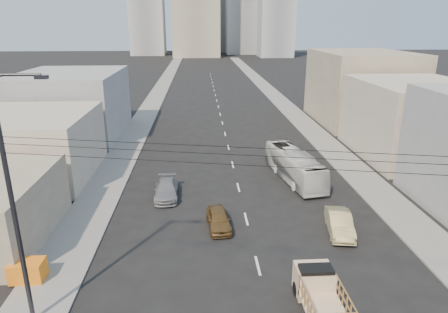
{
  "coord_description": "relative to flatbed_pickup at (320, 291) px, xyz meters",
  "views": [
    {
      "loc": [
        -3.29,
        -12.34,
        13.7
      ],
      "look_at": [
        -1.38,
        18.2,
        3.5
      ],
      "focal_mm": 32.0,
      "sensor_mm": 36.0,
      "label": 1
    }
  ],
  "objects": [
    {
      "name": "bldg_left_far",
      "position": [
        -22.0,
        35.04,
        2.91
      ],
      "size": [
        12.0,
        16.0,
        8.0
      ],
      "primitive_type": "cube",
      "color": "gray",
      "rests_on": "ground"
    },
    {
      "name": "midrise_nw",
      "position": [
        -28.5,
        176.04,
        15.91
      ],
      "size": [
        15.0,
        15.0,
        34.0
      ],
      "primitive_type": "cube",
      "color": "gray",
      "rests_on": "ground"
    },
    {
      "name": "bldg_right_far",
      "position": [
        17.5,
        40.04,
        3.91
      ],
      "size": [
        12.0,
        16.0,
        10.0
      ],
      "primitive_type": "cube",
      "color": "gray",
      "rests_on": "ground"
    },
    {
      "name": "bldg_right_mid",
      "position": [
        17.0,
        24.04,
        2.91
      ],
      "size": [
        11.0,
        14.0,
        8.0
      ],
      "primitive_type": "cube",
      "color": "#B3A590",
      "rests_on": "ground"
    },
    {
      "name": "crate_stack",
      "position": [
        -15.5,
        3.33,
        -0.4
      ],
      "size": [
        1.8,
        1.2,
        1.14
      ],
      "color": "orange",
      "rests_on": "sidewalk_left"
    },
    {
      "name": "sidewalk_left",
      "position": [
        -14.25,
        66.04,
        -1.03
      ],
      "size": [
        3.5,
        180.0,
        0.12
      ],
      "primitive_type": "cube",
      "color": "gray",
      "rests_on": "ground"
    },
    {
      "name": "midrise_east",
      "position": [
        27.5,
        161.04,
        12.91
      ],
      "size": [
        14.0,
        14.0,
        28.0
      ],
      "primitive_type": "cube",
      "color": "gray",
      "rests_on": "ground"
    },
    {
      "name": "bldg_left_mid",
      "position": [
        -21.5,
        20.04,
        1.91
      ],
      "size": [
        11.0,
        12.0,
        6.0
      ],
      "primitive_type": "cube",
      "color": "#B3A590",
      "rests_on": "ground"
    },
    {
      "name": "sidewalk_right",
      "position": [
        9.25,
        66.04,
        -1.03
      ],
      "size": [
        3.5,
        180.0,
        0.12
      ],
      "primitive_type": "cube",
      "color": "gray",
      "rests_on": "ground"
    },
    {
      "name": "midrise_ne",
      "position": [
        15.5,
        181.04,
        18.91
      ],
      "size": [
        16.0,
        16.0,
        40.0
      ],
      "primitive_type": "cube",
      "color": "gray",
      "rests_on": "ground"
    },
    {
      "name": "lane_dashes",
      "position": [
        -2.5,
        49.04,
        -1.09
      ],
      "size": [
        0.15,
        104.0,
        0.01
      ],
      "color": "silver",
      "rests_on": "ground"
    },
    {
      "name": "flatbed_pickup",
      "position": [
        0.0,
        0.0,
        0.0
      ],
      "size": [
        1.95,
        4.41,
        1.9
      ],
      "color": "beige",
      "rests_on": "ground"
    },
    {
      "name": "overhead_wires",
      "position": [
        -2.5,
        -2.46,
        7.87
      ],
      "size": [
        23.01,
        5.02,
        0.72
      ],
      "color": "black",
      "rests_on": "ground"
    },
    {
      "name": "midrise_back",
      "position": [
        3.5,
        196.04,
        20.91
      ],
      "size": [
        18.0,
        18.0,
        44.0
      ],
      "primitive_type": "cube",
      "color": "gray",
      "rests_on": "ground"
    },
    {
      "name": "city_bus",
      "position": [
        2.79,
        17.65,
        0.26
      ],
      "size": [
        3.89,
        10.0,
        2.72
      ],
      "primitive_type": "imported",
      "rotation": [
        0.0,
        0.0,
        0.17
      ],
      "color": "silver",
      "rests_on": "ground"
    },
    {
      "name": "sedan_grey",
      "position": [
        -8.66,
        14.36,
        -0.43
      ],
      "size": [
        2.01,
        4.63,
        1.33
      ],
      "primitive_type": "imported",
      "rotation": [
        0.0,
        0.0,
        0.03
      ],
      "color": "gray",
      "rests_on": "ground"
    },
    {
      "name": "streetlamp_left",
      "position": [
        -13.89,
        0.04,
        5.34
      ],
      "size": [
        2.36,
        0.25,
        12.0
      ],
      "color": "#2D2D33",
      "rests_on": "ground"
    },
    {
      "name": "sedan_brown",
      "position": [
        -4.6,
        8.87,
        -0.45
      ],
      "size": [
        1.84,
        3.9,
        1.29
      ],
      "primitive_type": "imported",
      "rotation": [
        0.0,
        0.0,
        0.08
      ],
      "color": "brown",
      "rests_on": "ground"
    },
    {
      "name": "sedan_tan",
      "position": [
        3.65,
        7.64,
        -0.38
      ],
      "size": [
        2.18,
        4.51,
        1.42
      ],
      "primitive_type": "imported",
      "rotation": [
        0.0,
        0.0,
        -0.16
      ],
      "color": "tan",
      "rests_on": "ground"
    }
  ]
}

